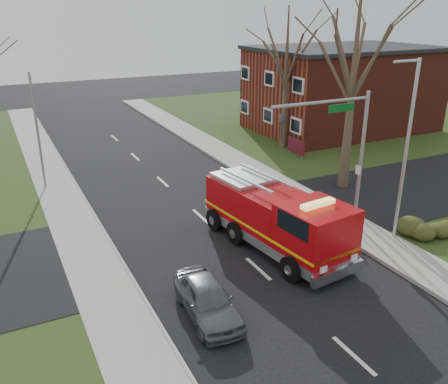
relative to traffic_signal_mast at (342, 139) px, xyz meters
name	(u,v)px	position (x,y,z in m)	size (l,w,h in m)	color
ground	(258,269)	(-5.21, -1.50, -4.71)	(120.00, 120.00, 0.00)	black
sidewalk_right	(370,238)	(0.99, -1.50, -4.63)	(2.40, 80.00, 0.15)	gray
sidewalk_left	(113,306)	(-11.41, -1.50, -4.63)	(2.40, 80.00, 0.15)	gray
brick_building	(342,89)	(13.79, 16.50, -1.05)	(15.40, 10.40, 7.25)	maroon
health_center_sign	(296,146)	(5.29, 11.00, -3.83)	(0.12, 2.00, 1.40)	#4F121B
hedge_corner	(431,225)	(3.79, -2.50, -4.13)	(2.80, 2.00, 0.90)	#293513
bare_tree_near	(355,64)	(4.29, 4.50, 2.71)	(6.00, 6.00, 12.00)	#3A2B22
bare_tree_far	(286,64)	(5.79, 13.50, 1.78)	(5.25, 5.25, 10.50)	#3A2B22
traffic_signal_mast	(342,139)	(0.00, 0.00, 0.00)	(5.29, 0.18, 6.80)	gray
streetlight_pole	(406,148)	(1.93, -2.00, -0.16)	(1.48, 0.16, 8.40)	#B7BABF
utility_pole_far	(38,133)	(-12.01, 12.50, -1.21)	(0.14, 0.14, 7.00)	gray
fire_engine	(277,220)	(-3.52, -0.21, -3.29)	(3.78, 8.07, 3.14)	#AD080C
parked_car_maroon	(207,299)	(-8.48, -3.47, -4.03)	(1.59, 3.96, 1.35)	#525459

